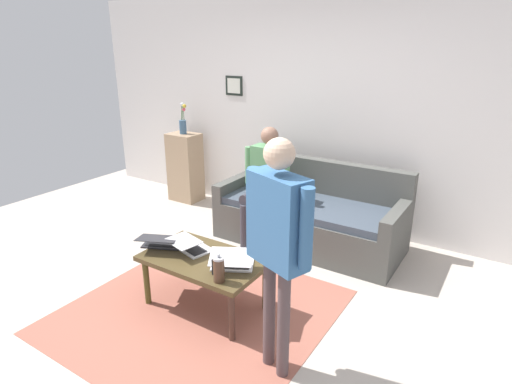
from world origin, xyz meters
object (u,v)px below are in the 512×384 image
(laptop_left, at_px, (232,262))
(person_standing, at_px, (278,231))
(laptop_center, at_px, (191,246))
(coffee_table, at_px, (204,263))
(laptop_right, at_px, (162,242))
(french_press, at_px, (219,269))
(couch, at_px, (310,217))
(person_seated, at_px, (265,179))
(side_shelf, at_px, (185,167))
(flower_vase, at_px, (183,123))

(laptop_left, height_order, person_standing, person_standing)
(laptop_left, bearing_deg, person_standing, 151.76)
(laptop_center, bearing_deg, coffee_table, 170.11)
(coffee_table, distance_m, laptop_center, 0.19)
(laptop_left, xyz_separation_m, laptop_right, (0.72, 0.04, -0.00))
(french_press, distance_m, person_standing, 0.72)
(couch, height_order, laptop_center, couch)
(french_press, relative_size, person_seated, 0.18)
(laptop_left, relative_size, laptop_right, 0.97)
(laptop_left, xyz_separation_m, person_standing, (-0.58, 0.31, 0.53))
(french_press, height_order, side_shelf, side_shelf)
(laptop_left, xyz_separation_m, person_seated, (0.53, -1.36, 0.22))
(french_press, bearing_deg, flower_vase, -43.78)
(coffee_table, distance_m, french_press, 0.42)
(couch, height_order, laptop_left, couch)
(laptop_left, relative_size, side_shelf, 0.45)
(coffee_table, bearing_deg, flower_vase, -45.15)
(laptop_right, distance_m, side_shelf, 2.41)
(french_press, bearing_deg, coffee_table, -34.46)
(laptop_center, bearing_deg, flower_vase, -47.34)
(coffee_table, xyz_separation_m, laptop_right, (0.44, 0.04, 0.10))
(coffee_table, xyz_separation_m, laptop_center, (0.17, -0.03, 0.10))
(couch, distance_m, laptop_left, 1.60)
(couch, height_order, laptop_right, couch)
(couch, xyz_separation_m, laptop_center, (0.37, 1.55, 0.20))
(flower_vase, bearing_deg, laptop_center, 132.66)
(person_standing, bearing_deg, laptop_left, -28.24)
(person_seated, bearing_deg, coffee_table, 100.38)
(laptop_left, relative_size, laptop_center, 1.12)
(flower_vase, distance_m, person_standing, 3.52)
(french_press, relative_size, flower_vase, 0.54)
(couch, bearing_deg, laptop_center, 76.74)
(side_shelf, bearing_deg, laptop_center, 132.74)
(coffee_table, height_order, laptop_left, laptop_left)
(flower_vase, bearing_deg, couch, 171.58)
(laptop_center, relative_size, person_seated, 0.30)
(laptop_right, height_order, side_shelf, side_shelf)
(laptop_left, xyz_separation_m, flower_vase, (2.16, -1.89, 0.60))
(couch, distance_m, laptop_right, 1.75)
(laptop_center, relative_size, french_press, 1.71)
(coffee_table, xyz_separation_m, french_press, (-0.32, 0.22, 0.15))
(flower_vase, xyz_separation_m, person_seated, (-1.63, 0.53, -0.37))
(coffee_table, bearing_deg, french_press, 145.54)
(flower_vase, bearing_deg, side_shelf, 76.91)
(laptop_left, distance_m, flower_vase, 2.94)
(coffee_table, xyz_separation_m, person_seated, (0.25, -1.36, 0.32))
(laptop_right, bearing_deg, flower_vase, -53.18)
(laptop_center, height_order, side_shelf, side_shelf)
(laptop_left, distance_m, laptop_right, 0.72)
(coffee_table, relative_size, french_press, 4.48)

